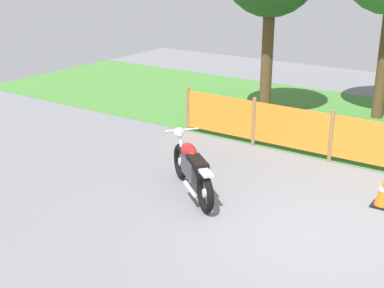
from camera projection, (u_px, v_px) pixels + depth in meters
ground at (317, 231)px, 7.72m from camera, size 24.00×24.00×0.02m
barrier_fence at (375, 144)px, 9.70m from camera, size 8.58×0.08×1.05m
motorcycle_lead at (192, 168)px, 8.77m from camera, size 1.67×1.37×0.97m
traffic_cone at (384, 192)px, 8.38m from camera, size 0.32×0.32×0.53m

